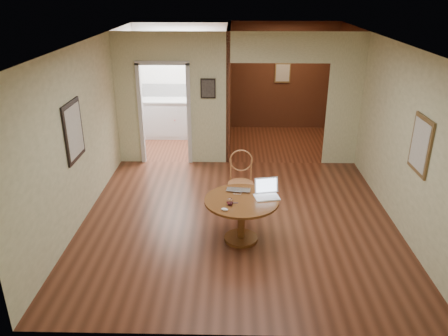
{
  "coord_description": "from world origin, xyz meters",
  "views": [
    {
      "loc": [
        -0.09,
        -6.17,
        3.54
      ],
      "look_at": [
        -0.22,
        -0.2,
        1.01
      ],
      "focal_mm": 35.0,
      "sensor_mm": 36.0,
      "label": 1
    }
  ],
  "objects_px": {
    "dining_table": "(241,210)",
    "closed_laptop": "(238,192)",
    "chair": "(241,177)",
    "open_laptop": "(267,192)"
  },
  "relations": [
    {
      "from": "open_laptop",
      "to": "chair",
      "type": "bearing_deg",
      "value": 99.84
    },
    {
      "from": "chair",
      "to": "closed_laptop",
      "type": "xyz_separation_m",
      "value": [
        -0.05,
        -0.83,
        0.13
      ]
    },
    {
      "from": "open_laptop",
      "to": "closed_laptop",
      "type": "distance_m",
      "value": 0.43
    },
    {
      "from": "dining_table",
      "to": "chair",
      "type": "bearing_deg",
      "value": 89.82
    },
    {
      "from": "chair",
      "to": "open_laptop",
      "type": "xyz_separation_m",
      "value": [
        0.36,
        -0.92,
        0.18
      ]
    },
    {
      "from": "dining_table",
      "to": "chair",
      "type": "distance_m",
      "value": 1.05
    },
    {
      "from": "dining_table",
      "to": "open_laptop",
      "type": "height_order",
      "value": "open_laptop"
    },
    {
      "from": "chair",
      "to": "closed_laptop",
      "type": "bearing_deg",
      "value": -91.82
    },
    {
      "from": "dining_table",
      "to": "closed_laptop",
      "type": "xyz_separation_m",
      "value": [
        -0.05,
        0.22,
        0.19
      ]
    },
    {
      "from": "dining_table",
      "to": "closed_laptop",
      "type": "height_order",
      "value": "closed_laptop"
    }
  ]
}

